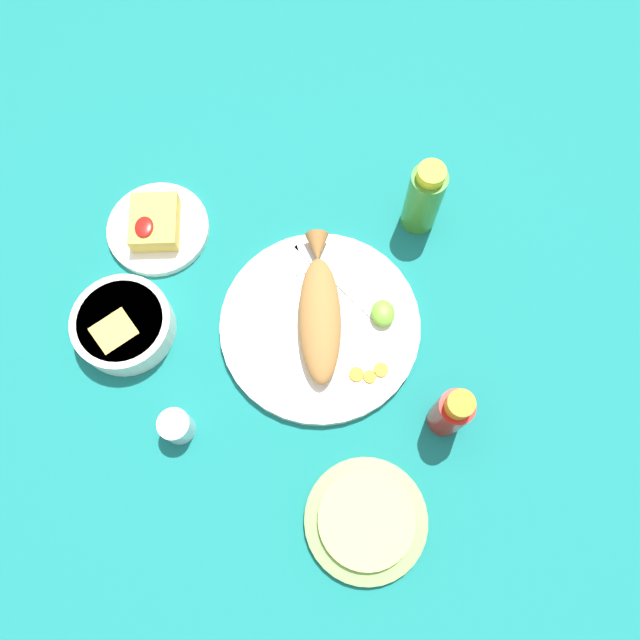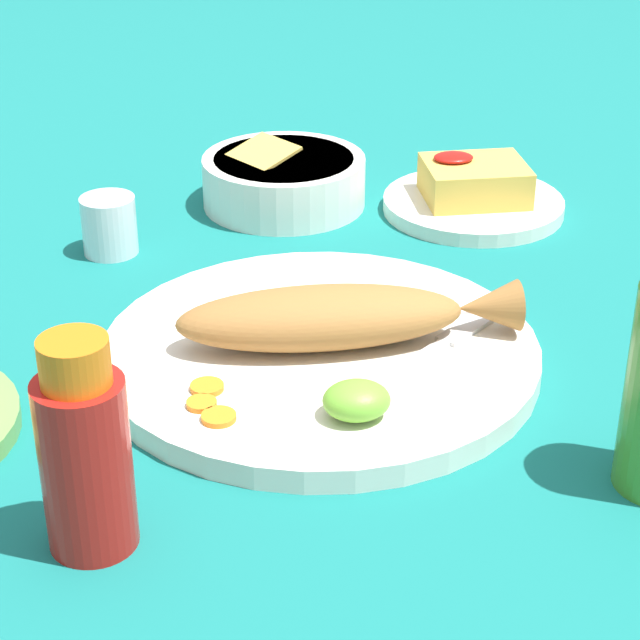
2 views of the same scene
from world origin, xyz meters
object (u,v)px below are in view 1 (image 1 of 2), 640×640
main_plate (320,326)px  salt_cup (177,427)px  hot_sauce_bottle_red (451,412)px  fried_fish (320,312)px  hot_sauce_bottle_green (424,198)px  fork_far (330,275)px  fork_near (302,279)px  tortilla_plate (366,520)px  side_plate_fries (158,229)px  guacamole_bowl (123,325)px

main_plate → salt_cup: 0.28m
hot_sauce_bottle_red → fried_fish: bearing=-132.7°
hot_sauce_bottle_green → fried_fish: bearing=-44.7°
fried_fish → fork_far: fried_fish is taller
fork_near → hot_sauce_bottle_green: 0.24m
fried_fish → fork_far: 0.08m
fork_far → main_plate: bearing=125.3°
fried_fish → fork_far: size_ratio=1.76×
fork_far → hot_sauce_bottle_green: 0.20m
fried_fish → tortilla_plate: 0.33m
salt_cup → side_plate_fries: bearing=-172.0°
hot_sauce_bottle_green → salt_cup: size_ratio=2.96×
fried_fish → main_plate: bearing=0.0°
fork_near → side_plate_fries: 0.27m
fork_near → main_plate: bearing=-174.5°
hot_sauce_bottle_red → hot_sauce_bottle_green: bearing=-178.4°
main_plate → hot_sauce_bottle_red: hot_sauce_bottle_red is taller
hot_sauce_bottle_red → side_plate_fries: size_ratio=0.78×
main_plate → tortilla_plate: main_plate is taller
hot_sauce_bottle_red → tortilla_plate: (0.15, -0.13, -0.06)m
fork_far → salt_cup: salt_cup is taller
fork_near → tortilla_plate: size_ratio=0.99×
guacamole_bowl → fried_fish: bearing=91.0°
main_plate → side_plate_fries: bearing=-124.5°
fork_near → guacamole_bowl: guacamole_bowl is taller
fork_far → tortilla_plate: 0.40m
fork_near → side_plate_fries: (-0.11, -0.25, -0.01)m
salt_cup → side_plate_fries: 0.36m
hot_sauce_bottle_red → side_plate_fries: 0.59m
fried_fish → tortilla_plate: fried_fish is taller
salt_cup → tortilla_plate: salt_cup is taller
tortilla_plate → fork_far: bearing=-174.6°
side_plate_fries → tortilla_plate: (0.50, 0.33, 0.00)m
fork_near → hot_sauce_bottle_green: hot_sauce_bottle_green is taller
guacamole_bowl → salt_cup: bearing=28.7°
salt_cup → guacamole_bowl: 0.19m
salt_cup → side_plate_fries: size_ratio=0.30×
salt_cup → side_plate_fries: (-0.35, -0.05, -0.02)m
main_plate → guacamole_bowl: 0.32m
hot_sauce_bottle_red → hot_sauce_bottle_green: hot_sauce_bottle_green is taller
fried_fish → fork_near: 0.07m
hot_sauce_bottle_red → salt_cup: 0.42m
fork_near → tortilla_plate: bearing=178.6°
main_plate → fork_near: fork_near is taller
guacamole_bowl → main_plate: bearing=88.7°
fork_near → salt_cup: salt_cup is taller
fried_fish → tortilla_plate: bearing=10.8°
fried_fish → side_plate_fries: size_ratio=1.47×
hot_sauce_bottle_green → salt_cup: bearing=-48.8°
fork_far → guacamole_bowl: 0.35m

